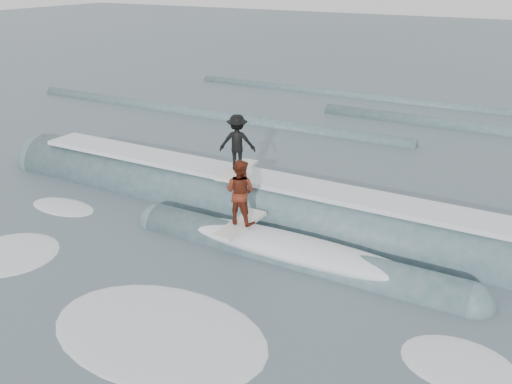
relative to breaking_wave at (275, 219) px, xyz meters
The scene contains 6 objects.
ground 4.50m from the breaking_wave, 93.54° to the right, with size 160.00×160.00×0.00m, color #3C5058.
breaking_wave is the anchor object (origin of this frame).
surfer_black 2.56m from the breaking_wave, 167.32° to the left, with size 1.27×2.04×1.81m.
surfer_red 2.35m from the breaking_wave, 92.41° to the right, with size 0.89×2.00×1.89m.
whitewater 5.48m from the breaking_wave, 93.61° to the right, with size 14.91×7.16×0.10m.
far_swells 13.19m from the breaking_wave, 94.14° to the left, with size 38.24×8.65×0.80m.
Camera 1 is at (7.59, -9.35, 7.19)m, focal length 40.00 mm.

